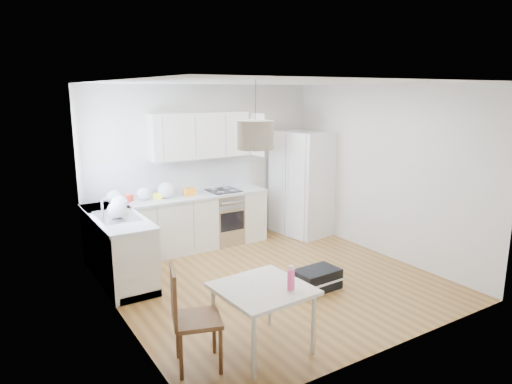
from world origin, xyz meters
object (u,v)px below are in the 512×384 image
at_px(gym_bag, 317,279).
at_px(refrigerator, 304,183).
at_px(dining_chair, 198,317).
at_px(dining_table, 263,294).

bearing_deg(gym_bag, refrigerator, 53.98).
bearing_deg(dining_chair, refrigerator, 56.99).
bearing_deg(dining_table, dining_chair, 170.45).
bearing_deg(gym_bag, dining_chair, -162.45).
relative_size(refrigerator, dining_table, 2.07).
bearing_deg(dining_chair, dining_table, 11.51).
bearing_deg(refrigerator, dining_table, -141.50).
xyz_separation_m(refrigerator, dining_chair, (-3.46, -2.84, -0.43)).
height_order(dining_table, gym_bag, dining_table).
relative_size(dining_table, dining_chair, 0.89).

